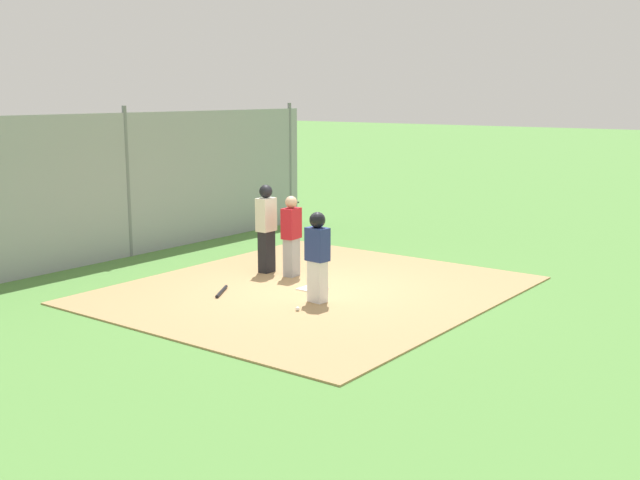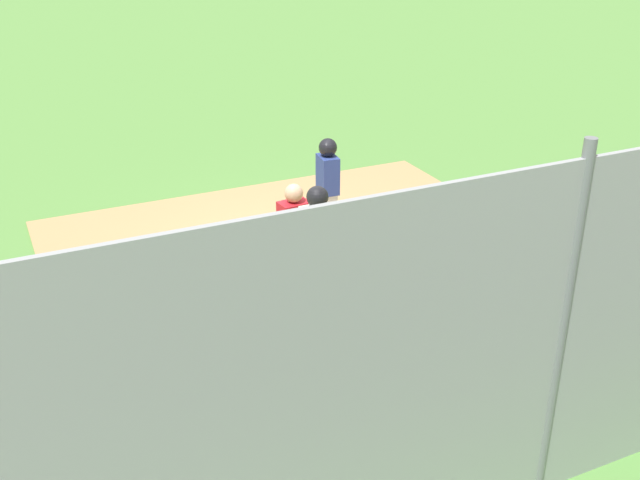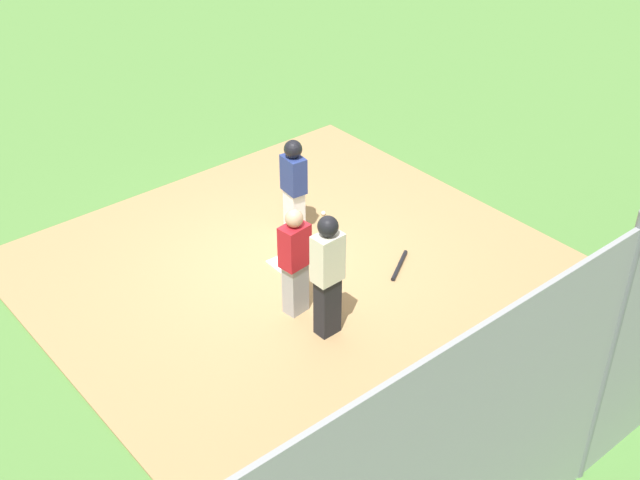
% 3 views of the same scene
% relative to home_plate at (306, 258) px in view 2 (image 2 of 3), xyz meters
% --- Properties ---
extents(ground_plane, '(140.00, 140.00, 0.00)m').
position_rel_home_plate_xyz_m(ground_plane, '(0.00, 0.00, -0.04)').
color(ground_plane, '#51843D').
extents(dirt_infield, '(7.20, 6.40, 0.03)m').
position_rel_home_plate_xyz_m(dirt_infield, '(0.00, 0.00, -0.03)').
color(dirt_infield, '#A88456').
rests_on(dirt_infield, ground_plane).
extents(home_plate, '(0.45, 0.45, 0.02)m').
position_rel_home_plate_xyz_m(home_plate, '(0.00, 0.00, 0.00)').
color(home_plate, white).
rests_on(home_plate, dirt_infield).
extents(catcher, '(0.41, 0.30, 1.61)m').
position_rel_home_plate_xyz_m(catcher, '(-0.59, -0.97, 0.82)').
color(catcher, '#9E9EA3').
rests_on(catcher, dirt_infield).
extents(umpire, '(0.39, 0.27, 1.79)m').
position_rel_home_plate_xyz_m(umpire, '(-0.55, -1.59, 0.94)').
color(umpire, black).
rests_on(umpire, dirt_infield).
extents(runner, '(0.30, 0.40, 1.59)m').
position_rel_home_plate_xyz_m(runner, '(0.64, 0.61, 0.89)').
color(runner, silver).
rests_on(runner, dirt_infield).
extents(baseball_bat, '(0.68, 0.44, 0.06)m').
position_rel_home_plate_xyz_m(baseball_bat, '(1.22, -1.15, 0.02)').
color(baseball_bat, black).
rests_on(baseball_bat, dirt_infield).
extents(baseball, '(0.07, 0.07, 0.07)m').
position_rel_home_plate_xyz_m(baseball, '(1.31, 0.69, 0.03)').
color(baseball, white).
rests_on(baseball, dirt_infield).
extents(backstop_fence, '(12.00, 0.10, 3.35)m').
position_rel_home_plate_xyz_m(backstop_fence, '(0.00, -5.17, 1.56)').
color(backstop_fence, '#93999E').
rests_on(backstop_fence, ground_plane).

